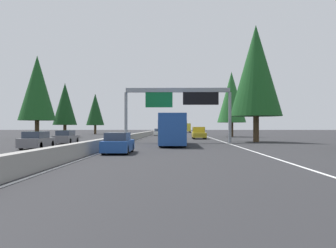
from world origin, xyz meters
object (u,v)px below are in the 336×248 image
at_px(conifer_right_near, 256,71).
at_px(conifer_left_far, 95,109).
at_px(pickup_far_left, 199,133).
at_px(oncoming_near, 66,137).
at_px(sign_gantry_overhead, 179,99).
at_px(sedan_far_center, 158,132).
at_px(conifer_left_near, 37,88).
at_px(minivan_far_right, 164,130).
at_px(bus_near_center, 173,128).
at_px(conifer_right_mid, 232,97).
at_px(sedan_mid_center, 118,144).
at_px(sedan_near_right, 164,130).
at_px(box_truck_mid_left, 187,128).
at_px(conifer_left_mid, 65,104).
at_px(oncoming_far, 37,141).

relative_size(conifer_right_near, conifer_left_far, 1.40).
bearing_deg(pickup_far_left, oncoming_near, 136.53).
relative_size(sign_gantry_overhead, conifer_left_far, 1.22).
distance_m(sedan_far_center, conifer_left_near, 29.52).
bearing_deg(conifer_left_near, minivan_far_right, -17.49).
bearing_deg(bus_near_center, sign_gantry_overhead, -6.66).
height_order(conifer_right_near, conifer_right_mid, conifer_right_near).
bearing_deg(sign_gantry_overhead, minivan_far_right, 3.42).
relative_size(sign_gantry_overhead, conifer_right_mid, 1.03).
bearing_deg(sign_gantry_overhead, sedan_far_center, 6.71).
distance_m(sedan_mid_center, bus_near_center, 12.36).
bearing_deg(sedan_near_right, sedan_far_center, -179.75).
relative_size(bus_near_center, minivan_far_right, 2.30).
xyz_separation_m(oncoming_near, conifer_right_near, (5.03, -22.17, 8.16)).
height_order(sedan_far_center, oncoming_near, same).
bearing_deg(sedan_far_center, sedan_near_right, 0.25).
height_order(sedan_far_center, box_truck_mid_left, box_truck_mid_left).
bearing_deg(pickup_far_left, bus_near_center, 168.98).
relative_size(sedan_far_center, minivan_far_right, 0.88).
distance_m(sedan_mid_center, conifer_right_mid, 46.37).
relative_size(conifer_right_near, conifer_left_mid, 1.44).
bearing_deg(pickup_far_left, conifer_left_near, 89.46).
relative_size(minivan_far_right, conifer_right_near, 0.34).
bearing_deg(box_truck_mid_left, pickup_far_left, -179.84).
bearing_deg(bus_near_center, sedan_near_right, 2.44).
height_order(sedan_far_center, conifer_left_mid, conifer_left_mid).
xyz_separation_m(oncoming_near, conifer_right_mid, (28.73, -22.70, 6.77)).
bearing_deg(conifer_left_near, sedan_far_center, -39.30).
bearing_deg(minivan_far_right, sedan_mid_center, 179.88).
bearing_deg(conifer_left_far, conifer_right_near, -147.41).
bearing_deg(conifer_right_mid, sedan_mid_center, 161.55).
bearing_deg(minivan_far_right, conifer_left_far, 141.67).
bearing_deg(conifer_left_far, sedan_mid_center, -166.18).
height_order(sedan_far_center, conifer_right_mid, conifer_right_mid).
bearing_deg(sedan_near_right, oncoming_near, 174.55).
bearing_deg(bus_near_center, conifer_left_mid, 33.71).
distance_m(box_truck_mid_left, conifer_left_mid, 56.26).
relative_size(sign_gantry_overhead, conifer_right_near, 0.87).
bearing_deg(sedan_mid_center, oncoming_near, 28.96).
height_order(bus_near_center, conifer_left_far, conifer_left_far).
distance_m(oncoming_far, conifer_right_near, 27.43).
bearing_deg(sign_gantry_overhead, oncoming_far, 134.50).
bearing_deg(conifer_left_near, conifer_right_mid, -69.97).
bearing_deg(sedan_mid_center, sign_gantry_overhead, -14.24).
relative_size(bus_near_center, sedan_far_center, 2.61).
xyz_separation_m(conifer_right_mid, conifer_left_mid, (-0.95, 31.32, -1.30)).
xyz_separation_m(bus_near_center, conifer_right_mid, (31.80, -10.74, 5.73)).
height_order(box_truck_mid_left, minivan_far_right, box_truck_mid_left).
bearing_deg(conifer_left_mid, sedan_near_right, -16.18).
xyz_separation_m(box_truck_mid_left, conifer_right_mid, (-49.61, -7.07, 5.84)).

